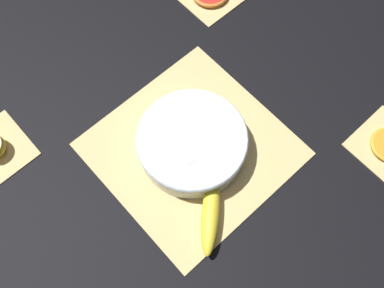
{
  "coord_description": "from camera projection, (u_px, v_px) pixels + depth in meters",
  "views": [
    {
      "loc": [
        -0.27,
        -0.29,
        0.96
      ],
      "look_at": [
        0.0,
        0.0,
        0.03
      ],
      "focal_mm": 42.0,
      "sensor_mm": 36.0,
      "label": 1
    }
  ],
  "objects": [
    {
      "name": "ground_plane",
      "position": [
        192.0,
        149.0,
        1.03
      ],
      "size": [
        6.0,
        6.0,
        0.0
      ],
      "primitive_type": "plane",
      "color": "black"
    },
    {
      "name": "bamboo_mat_center",
      "position": [
        192.0,
        149.0,
        1.03
      ],
      "size": [
        0.4,
        0.4,
        0.01
      ],
      "color": "#D6B775",
      "rests_on": "ground_plane"
    },
    {
      "name": "fruit_salad_bowl",
      "position": [
        192.0,
        142.0,
        1.0
      ],
      "size": [
        0.25,
        0.25,
        0.06
      ],
      "color": "silver",
      "rests_on": "bamboo_mat_center"
    },
    {
      "name": "whole_banana",
      "position": [
        211.0,
        213.0,
        0.95
      ],
      "size": [
        0.16,
        0.15,
        0.04
      ],
      "color": "yellow",
      "rests_on": "bamboo_mat_center"
    }
  ]
}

